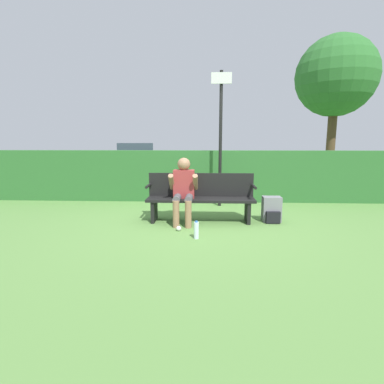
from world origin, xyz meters
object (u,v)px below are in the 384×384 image
at_px(parked_car, 135,154).
at_px(backpack, 272,210).
at_px(water_bottle, 196,230).
at_px(signpost, 221,132).
at_px(person_seated, 184,187).
at_px(park_bench, 201,197).
at_px(tree, 336,77).

bearing_deg(parked_car, backpack, -81.56).
distance_m(water_bottle, signpost, 2.81).
xyz_separation_m(backpack, water_bottle, (-1.32, -1.02, -0.09)).
distance_m(backpack, parked_car, 14.73).
bearing_deg(person_seated, park_bench, 23.54).
xyz_separation_m(person_seated, tree, (4.82, 5.77, 2.96)).
xyz_separation_m(person_seated, signpost, (0.70, 1.42, 1.00)).
distance_m(park_bench, backpack, 1.30).
relative_size(park_bench, signpost, 0.66).
relative_size(park_bench, water_bottle, 7.08).
height_order(park_bench, parked_car, parked_car).
xyz_separation_m(backpack, tree, (3.24, 5.65, 3.38)).
xyz_separation_m(signpost, parked_car, (-4.79, 12.28, -1.00)).
height_order(water_bottle, parked_car, parked_car).
xyz_separation_m(water_bottle, parked_car, (-4.34, 14.61, 0.51)).
height_order(parked_car, tree, tree).
bearing_deg(park_bench, water_bottle, -92.54).
bearing_deg(person_seated, signpost, 63.66).
relative_size(park_bench, parked_car, 0.40).
distance_m(backpack, signpost, 2.12).
relative_size(park_bench, tree, 0.39).
bearing_deg(tree, parked_car, 138.29).
xyz_separation_m(park_bench, signpost, (0.40, 1.29, 1.19)).
xyz_separation_m(park_bench, water_bottle, (-0.05, -1.04, -0.31)).
height_order(park_bench, water_bottle, park_bench).
bearing_deg(water_bottle, backpack, 37.67).
relative_size(person_seated, water_bottle, 4.22).
bearing_deg(park_bench, backpack, -0.68).
height_order(person_seated, tree, tree).
height_order(signpost, parked_car, signpost).
height_order(backpack, tree, tree).
height_order(person_seated, water_bottle, person_seated).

